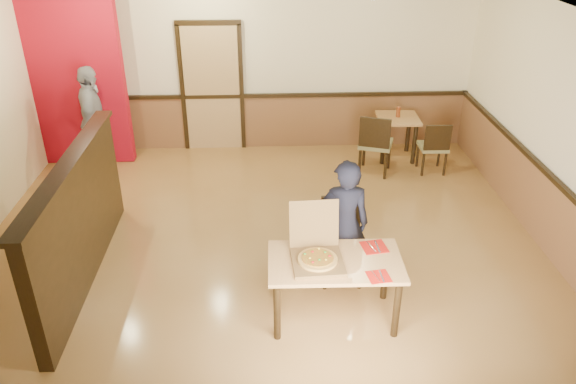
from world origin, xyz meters
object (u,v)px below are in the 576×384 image
at_px(side_table, 397,127).
at_px(diner, 344,225).
at_px(main_table, 335,269).
at_px(diner_chair, 341,236).
at_px(passerby, 94,121).
at_px(side_chair_left, 375,142).
at_px(pizza_box, 317,255).
at_px(side_chair_right, 434,146).
at_px(condiment, 398,112).

distance_m(side_table, diner, 3.64).
bearing_deg(side_table, main_table, -110.70).
bearing_deg(diner_chair, passerby, 140.92).
relative_size(diner_chair, diner, 0.62).
relative_size(diner, passerby, 0.90).
bearing_deg(passerby, main_table, -147.52).
relative_size(main_table, side_table, 1.89).
height_order(diner_chair, passerby, passerby).
distance_m(diner, passerby, 4.57).
distance_m(side_chair_left, pizza_box, 3.55).
bearing_deg(main_table, side_table, 70.18).
bearing_deg(diner_chair, side_chair_left, 72.78).
bearing_deg(side_chair_left, pizza_box, 88.97).
bearing_deg(pizza_box, side_table, 63.99).
xyz_separation_m(diner_chair, passerby, (-3.42, 2.89, 0.33)).
relative_size(side_chair_left, side_table, 1.39).
bearing_deg(side_table, side_chair_right, -53.74).
height_order(diner, pizza_box, diner).
distance_m(main_table, condiment, 4.24).
bearing_deg(side_chair_left, condiment, -107.84).
xyz_separation_m(diner_chair, pizza_box, (-0.35, -0.73, 0.26)).
xyz_separation_m(pizza_box, condiment, (1.68, 3.96, 0.01)).
relative_size(side_chair_right, side_table, 1.19).
xyz_separation_m(side_table, passerby, (-4.76, -0.34, 0.31)).
distance_m(side_chair_left, side_table, 0.78).
distance_m(main_table, side_chair_right, 3.87).
height_order(diner_chair, side_table, diner_chair).
relative_size(diner_chair, pizza_box, 1.55).
height_order(side_table, diner, diner).
xyz_separation_m(side_chair_left, diner, (-0.86, -2.76, 0.22)).
bearing_deg(side_chair_right, diner_chair, 56.25).
bearing_deg(diner_chair, main_table, -101.37).
bearing_deg(diner_chair, side_chair_right, 56.73).
bearing_deg(pizza_box, main_table, -5.12).
bearing_deg(condiment, side_table, -74.83).
xyz_separation_m(passerby, pizza_box, (3.08, -3.61, -0.07)).
relative_size(main_table, side_chair_left, 1.36).
bearing_deg(side_chair_left, passerby, 15.10).
relative_size(main_table, diner, 0.88).
bearing_deg(side_table, condiment, 105.17).
height_order(main_table, pizza_box, pizza_box).
distance_m(side_chair_right, side_table, 0.76).
bearing_deg(diner, side_chair_left, -107.21).
height_order(passerby, pizza_box, passerby).
xyz_separation_m(side_chair_left, side_table, (0.47, 0.62, 0.00)).
distance_m(diner_chair, pizza_box, 0.84).
xyz_separation_m(main_table, side_chair_left, (1.02, 3.34, -0.07)).
height_order(side_chair_right, pizza_box, pizza_box).
distance_m(diner_chair, condiment, 3.51).
relative_size(main_table, side_chair_right, 1.58).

